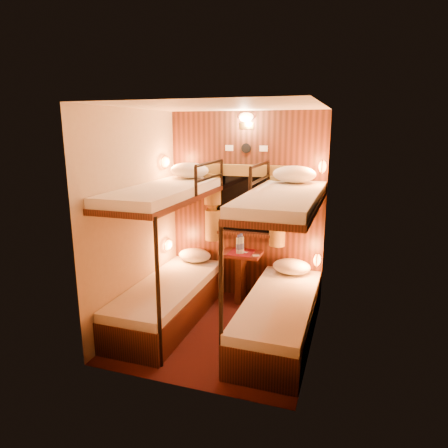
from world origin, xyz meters
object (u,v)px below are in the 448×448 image
(bunk_left, at_px, (168,274))
(bunk_right, at_px, (280,288))
(bottle_left, at_px, (239,246))
(bottle_right, at_px, (241,245))
(table, at_px, (241,270))

(bunk_left, relative_size, bunk_right, 1.00)
(bottle_left, distance_m, bottle_right, 0.03)
(table, distance_m, bottle_right, 0.35)
(bunk_left, height_order, bunk_right, same)
(bunk_left, relative_size, bottle_right, 7.37)
(table, xyz_separation_m, bottle_left, (-0.02, -0.05, 0.34))
(bottle_left, bearing_deg, bunk_left, -130.63)
(bunk_left, xyz_separation_m, bunk_right, (1.30, 0.00, 0.00))
(bunk_right, bearing_deg, bunk_left, 180.00)
(bunk_right, height_order, table, bunk_right)
(bunk_left, height_order, bottle_left, bunk_left)
(bottle_right, bearing_deg, bunk_right, -49.31)
(bottle_left, bearing_deg, bunk_right, -47.53)
(bunk_right, relative_size, bottle_left, 7.85)
(bunk_right, bearing_deg, table, 129.67)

